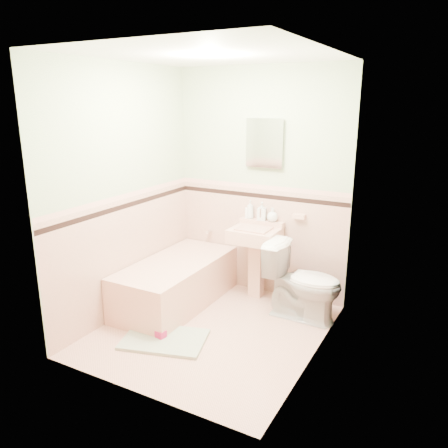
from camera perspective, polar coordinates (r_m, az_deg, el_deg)
The scene contains 32 objects.
floor at distance 4.41m, azimuth -1.59°, elevation -13.40°, with size 2.20×2.20×0.00m, color #DDA790.
ceiling at distance 3.88m, azimuth -1.89°, elevation 20.95°, with size 2.20×2.20×0.00m, color white.
wall_back at distance 4.92m, azimuth 4.74°, elevation 5.15°, with size 2.50×2.50×0.00m, color #F5E3C8.
wall_front at distance 3.09m, azimuth -12.01°, elevation -1.44°, with size 2.50×2.50×0.00m, color #F5E3C8.
wall_left at distance 4.54m, azimuth -12.75°, elevation 3.92°, with size 2.50×2.50×0.00m, color #F5E3C8.
wall_right at distance 3.58m, azimuth 12.27°, elevation 0.86°, with size 2.50×2.50×0.00m, color #F5E3C8.
wainscot_back at distance 5.07m, azimuth 4.52°, elevation -2.12°, with size 2.00×2.00×0.00m, color #DFAC95.
wainscot_front at distance 3.34m, azimuth -11.24°, elevation -12.10°, with size 2.00×2.00×0.00m, color #DFAC95.
wainscot_left at distance 4.70m, azimuth -12.17°, elevation -3.88°, with size 2.20×2.20×0.00m, color #DFAC95.
wainscot_right at distance 3.79m, azimuth 11.53°, elevation -8.65°, with size 2.20×2.20×0.00m, color #DFAC95.
accent_back at distance 4.93m, azimuth 4.62°, elevation 3.63°, with size 2.00×2.00×0.00m, color black.
accent_front at distance 3.14m, azimuth -11.67°, elevation -3.62°, with size 2.00×2.00×0.00m, color black.
accent_left at distance 4.55m, azimuth -12.48°, elevation 2.29°, with size 2.20×2.20×0.00m, color black.
accent_right at distance 3.62m, azimuth 11.88°, elevation -1.09°, with size 2.20×2.20×0.00m, color black.
cap_back at distance 4.91m, azimuth 4.65°, elevation 4.77°, with size 2.00×2.00×0.00m, color #DDA392.
cap_front at distance 3.11m, azimuth -11.77°, elevation -1.89°, with size 2.00×2.00×0.00m, color #DDA392.
cap_left at distance 4.53m, azimuth -12.55°, elevation 3.53°, with size 2.20×2.20×0.00m, color #DDA392.
cap_right at distance 3.59m, azimuth 11.97°, elevation 0.44°, with size 2.20×2.20×0.00m, color #DDA392.
bathtub at distance 4.87m, azimuth -6.14°, elevation -7.64°, with size 0.70×1.50×0.45m, color #D8A189.
tub_faucet at distance 5.30m, azimuth -1.87°, elevation -0.94°, with size 0.04×0.04×0.12m, color silver.
sink at distance 4.92m, azimuth 3.92°, elevation -5.12°, with size 0.51×0.48×0.80m, color #D8A189, non-canonical shape.
sink_faucet at distance 4.88m, azimuth 4.72°, elevation 1.44°, with size 0.02×0.02×0.10m, color silver.
medicine_cabinet at distance 4.81m, azimuth 5.26°, elevation 10.31°, with size 0.40×0.04×0.50m, color white.
soap_dish at distance 4.78m, azimuth 9.62°, elevation 0.99°, with size 0.13×0.08×0.04m, color #D8A189.
soap_bottle_left at distance 4.97m, azimuth 3.38°, elevation 1.88°, with size 0.08×0.08×0.21m, color #B2B2B2.
soap_bottle_mid at distance 4.91m, azimuth 4.89°, elevation 1.66°, with size 0.09×0.09×0.20m, color #B2B2B2.
soap_bottle_right at distance 4.87m, azimuth 6.25°, elevation 1.19°, with size 0.12×0.12×0.15m, color #B2B2B2.
tube at distance 5.00m, azimuth 2.93°, elevation 1.44°, with size 0.04×0.04×0.12m, color white.
toilet at distance 4.54m, azimuth 10.17°, elevation -7.32°, with size 0.43×0.76×0.78m, color white.
bucket at distance 4.87m, azimuth 9.12°, elevation -8.98°, with size 0.26×0.26×0.26m, color #0A1D91, non-canonical shape.
bath_mat at distance 4.26m, azimuth -7.65°, elevation -14.48°, with size 0.75×0.50×0.03m, color gray.
shoe at distance 4.28m, azimuth -8.49°, elevation -13.62°, with size 0.16×0.08×0.07m, color #BF1E59.
Camera 1 is at (1.94, -3.34, 2.14)m, focal length 35.59 mm.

